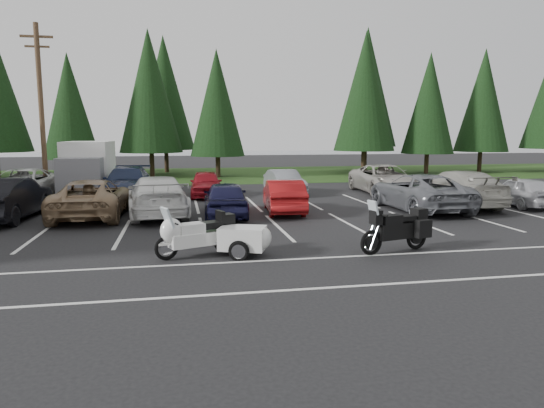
% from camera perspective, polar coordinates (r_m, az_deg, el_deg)
% --- Properties ---
extents(ground, '(120.00, 120.00, 0.00)m').
position_cam_1_polar(ground, '(16.39, -0.24, -3.47)').
color(ground, black).
rests_on(ground, ground).
extents(grass_strip, '(80.00, 16.00, 0.01)m').
position_cam_1_polar(grass_strip, '(40.02, -6.63, 3.45)').
color(grass_strip, '#183410').
rests_on(grass_strip, ground).
extents(lake_water, '(70.00, 50.00, 0.02)m').
position_cam_1_polar(lake_water, '(71.19, -5.30, 5.55)').
color(lake_water, slate).
rests_on(lake_water, ground).
extents(utility_pole, '(1.60, 0.26, 9.00)m').
position_cam_1_polar(utility_pole, '(28.68, -25.52, 10.21)').
color(utility_pole, '#473321').
rests_on(utility_pole, ground).
extents(box_truck, '(2.40, 5.60, 2.90)m').
position_cam_1_polar(box_truck, '(28.77, -21.00, 3.97)').
color(box_truck, silver).
rests_on(box_truck, ground).
extents(stall_markings, '(32.00, 16.00, 0.01)m').
position_cam_1_polar(stall_markings, '(18.32, -1.40, -2.20)').
color(stall_markings, silver).
rests_on(stall_markings, ground).
extents(conifer_3, '(3.87, 3.87, 9.02)m').
position_cam_1_polar(conifer_3, '(37.97, -22.74, 10.56)').
color(conifer_3, '#332316').
rests_on(conifer_3, ground).
extents(conifer_4, '(4.80, 4.80, 11.17)m').
position_cam_1_polar(conifer_4, '(38.85, -14.22, 12.75)').
color(conifer_4, '#332316').
rests_on(conifer_4, ground).
extents(conifer_5, '(4.14, 4.14, 9.63)m').
position_cam_1_polar(conifer_5, '(37.56, -6.49, 11.73)').
color(conifer_5, '#332316').
rests_on(conifer_5, ground).
extents(conifer_6, '(4.93, 4.93, 11.48)m').
position_cam_1_polar(conifer_6, '(40.86, 10.90, 12.87)').
color(conifer_6, '#332316').
rests_on(conifer_6, ground).
extents(conifer_7, '(4.27, 4.27, 9.94)m').
position_cam_1_polar(conifer_7, '(42.85, 18.00, 11.19)').
color(conifer_7, '#332316').
rests_on(conifer_7, ground).
extents(conifer_8, '(4.53, 4.53, 10.56)m').
position_cam_1_polar(conifer_8, '(46.42, 23.61, 11.10)').
color(conifer_8, '#332316').
rests_on(conifer_8, ground).
extents(conifer_back_b, '(4.97, 4.97, 11.58)m').
position_cam_1_polar(conifer_back_b, '(43.42, -12.54, 12.62)').
color(conifer_back_b, '#332316').
rests_on(conifer_back_b, ground).
extents(conifer_back_c, '(5.50, 5.50, 12.81)m').
position_cam_1_polar(conifer_back_c, '(46.01, 11.08, 13.31)').
color(conifer_back_c, '#332316').
rests_on(conifer_back_c, ground).
extents(car_near_1, '(2.15, 5.20, 1.67)m').
position_cam_1_polar(car_near_1, '(21.40, -28.65, 0.55)').
color(car_near_1, black).
rests_on(car_near_1, ground).
extents(car_near_2, '(2.64, 5.58, 1.54)m').
position_cam_1_polar(car_near_2, '(20.71, -20.43, 0.64)').
color(car_near_2, '#947756').
rests_on(car_near_2, ground).
extents(car_near_3, '(2.82, 5.84, 1.64)m').
position_cam_1_polar(car_near_3, '(20.32, -13.34, 0.94)').
color(car_near_3, silver).
rests_on(car_near_3, ground).
extents(car_near_4, '(1.93, 4.35, 1.45)m').
position_cam_1_polar(car_near_4, '(19.75, -5.49, 0.65)').
color(car_near_4, '#161638').
rests_on(car_near_4, ground).
extents(car_near_5, '(1.90, 4.40, 1.41)m').
position_cam_1_polar(car_near_5, '(20.69, 1.39, 0.97)').
color(car_near_5, '#9F1416').
rests_on(car_near_5, ground).
extents(car_near_6, '(2.70, 5.81, 1.61)m').
position_cam_1_polar(car_near_6, '(22.19, 16.90, 1.37)').
color(car_near_6, slate).
rests_on(car_near_6, ground).
extents(car_near_7, '(2.55, 5.83, 1.67)m').
position_cam_1_polar(car_near_7, '(24.01, 20.99, 1.74)').
color(car_near_7, '#ABA99D').
rests_on(car_near_7, ground).
extents(car_near_8, '(1.78, 4.10, 1.38)m').
position_cam_1_polar(car_near_8, '(25.16, 27.24, 1.32)').
color(car_near_8, '#BBBCC0').
rests_on(car_near_8, ground).
extents(car_far_0, '(3.14, 5.90, 1.58)m').
position_cam_1_polar(car_far_0, '(27.44, -27.37, 2.02)').
color(car_far_0, silver).
rests_on(car_far_0, ground).
extents(car_far_1, '(2.43, 5.62, 1.61)m').
position_cam_1_polar(car_far_1, '(26.38, -16.64, 2.43)').
color(car_far_1, '#19233F').
rests_on(car_far_1, ground).
extents(car_far_2, '(1.82, 4.14, 1.39)m').
position_cam_1_polar(car_far_2, '(26.11, -7.75, 2.39)').
color(car_far_2, maroon).
rests_on(car_far_2, ground).
extents(car_far_3, '(1.75, 4.17, 1.34)m').
position_cam_1_polar(car_far_3, '(26.97, 1.49, 2.60)').
color(car_far_3, gray).
rests_on(car_far_3, ground).
extents(car_far_4, '(2.91, 5.89, 1.61)m').
position_cam_1_polar(car_far_4, '(27.97, 13.09, 2.86)').
color(car_far_4, '#ABA69D').
rests_on(car_far_4, ground).
extents(touring_motorcycle, '(2.72, 1.70, 1.44)m').
position_cam_1_polar(touring_motorcycle, '(13.42, -8.95, -3.06)').
color(touring_motorcycle, white).
rests_on(touring_motorcycle, ground).
extents(cargo_trailer, '(2.02, 1.56, 0.83)m').
position_cam_1_polar(cargo_trailer, '(13.34, -3.48, -4.40)').
color(cargo_trailer, silver).
rests_on(cargo_trailer, ground).
extents(adventure_motorcycle, '(2.71, 1.52, 1.56)m').
position_cam_1_polar(adventure_motorcycle, '(14.09, 14.27, -2.43)').
color(adventure_motorcycle, black).
rests_on(adventure_motorcycle, ground).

